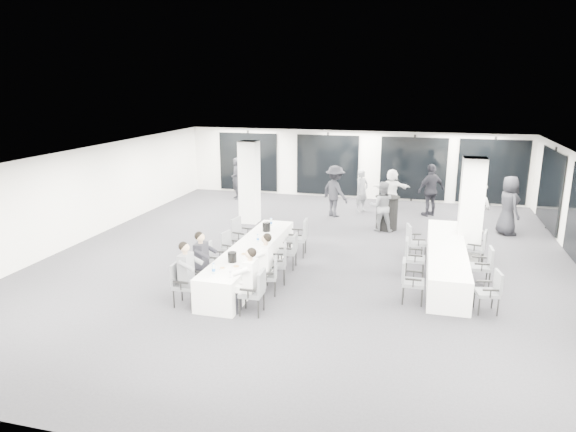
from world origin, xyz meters
name	(u,v)px	position (x,y,z in m)	size (l,w,h in m)	color
room	(348,202)	(0.89, 1.11, 1.39)	(14.04, 16.04, 2.84)	#242429
column_left	(249,182)	(-2.80, 3.20, 1.40)	(0.60, 0.60, 2.80)	white
column_right	(471,210)	(4.20, 1.00, 1.40)	(0.60, 0.60, 2.80)	white
banquet_table_main	(251,260)	(-1.12, -1.57, 0.38)	(0.90, 5.00, 0.75)	silver
banquet_table_side	(446,260)	(3.60, -0.28, 0.38)	(0.90, 5.00, 0.75)	silver
cocktail_table	(387,213)	(1.84, 3.50, 0.56)	(0.79, 0.79, 1.10)	black
chair_main_left_near	(182,281)	(-1.95, -3.69, 0.55)	(0.49, 0.55, 0.96)	#4F5256
chair_main_left_second	(198,270)	(-1.95, -2.89, 0.50)	(0.53, 0.56, 0.88)	#4F5256
chair_main_left_mid	(214,257)	(-1.95, -1.94, 0.50)	(0.50, 0.54, 0.88)	#4F5256
chair_main_left_fourth	(230,245)	(-1.94, -0.90, 0.49)	(0.52, 0.54, 0.86)	#4F5256
chair_main_left_far	(241,233)	(-1.96, -0.03, 0.57)	(0.59, 0.63, 1.01)	#4F5256
chair_main_right_near	(255,289)	(-0.29, -3.71, 0.54)	(0.49, 0.55, 0.95)	#4F5256
chair_main_right_second	(270,273)	(-0.30, -2.62, 0.49)	(0.53, 0.56, 0.87)	#4F5256
chair_main_right_mid	(279,261)	(-0.29, -1.90, 0.55)	(0.59, 0.62, 0.96)	#4F5256
chair_main_right_fourth	(290,249)	(-0.29, -0.86, 0.52)	(0.49, 0.54, 0.91)	#4F5256
chair_main_right_far	(300,235)	(-0.28, 0.16, 0.59)	(0.57, 0.62, 1.03)	#4F5256
chair_side_left_near	(410,278)	(2.77, -2.26, 0.55)	(0.48, 0.54, 0.96)	#4F5256
chair_side_left_mid	(412,255)	(2.77, -0.65, 0.55)	(0.49, 0.55, 0.96)	#4F5256
chair_side_left_far	(414,240)	(2.77, 0.70, 0.55)	(0.58, 0.61, 0.96)	#4F5256
chair_side_right_near	(491,289)	(4.43, -2.37, 0.52)	(0.53, 0.56, 0.90)	#4F5256
chair_side_right_mid	(484,264)	(4.44, -0.84, 0.54)	(0.50, 0.55, 0.95)	#4F5256
chair_side_right_far	(479,246)	(4.44, 0.59, 0.55)	(0.56, 0.60, 0.96)	#4F5256
seated_guest_a	(189,270)	(-1.79, -3.69, 0.81)	(0.50, 0.38, 1.44)	slate
seated_guest_b	(204,258)	(-1.79, -2.90, 0.81)	(0.50, 0.38, 1.44)	black
seated_guest_c	(248,276)	(-0.45, -3.71, 0.81)	(0.50, 0.38, 1.44)	white
seated_guest_d	(263,260)	(-0.45, -2.64, 0.81)	(0.50, 0.38, 1.44)	white
standing_guest_a	(362,188)	(0.75, 5.66, 0.90)	(0.65, 0.53, 1.79)	slate
standing_guest_b	(382,203)	(1.68, 3.26, 0.93)	(0.89, 0.54, 1.85)	slate
standing_guest_c	(335,188)	(-0.10, 4.74, 1.05)	(1.35, 0.69, 2.09)	black
standing_guest_d	(431,187)	(3.21, 5.71, 1.07)	(1.26, 0.71, 2.15)	black
standing_guest_e	(509,202)	(5.57, 3.90, 1.06)	(1.03, 0.63, 2.13)	black
standing_guest_f	(392,186)	(1.78, 6.52, 0.86)	(1.59, 0.61, 1.73)	white
standing_guest_g	(236,176)	(-4.54, 6.54, 0.97)	(0.71, 0.57, 1.94)	black
standing_guest_h	(480,204)	(4.75, 4.13, 0.88)	(0.85, 0.52, 1.77)	white
ice_bucket_near	(232,257)	(-1.14, -2.80, 0.86)	(0.20, 0.20, 0.23)	black
ice_bucket_far	(266,227)	(-1.13, -0.21, 0.87)	(0.22, 0.22, 0.25)	black
water_bottle_a	(214,269)	(-1.25, -3.61, 0.86)	(0.07, 0.07, 0.23)	silver
water_bottle_b	(258,238)	(-1.05, -1.21, 0.85)	(0.06, 0.06, 0.20)	silver
water_bottle_c	(271,222)	(-1.17, 0.36, 0.86)	(0.07, 0.07, 0.22)	silver
plate_a	(222,268)	(-1.20, -3.25, 0.76)	(0.18, 0.18, 0.03)	white
plate_b	(236,266)	(-0.94, -3.08, 0.76)	(0.22, 0.22, 0.03)	white
plate_c	(244,254)	(-1.06, -2.24, 0.76)	(0.22, 0.22, 0.03)	white
wine_glass	(230,272)	(-0.83, -3.72, 0.89)	(0.07, 0.07, 0.18)	silver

